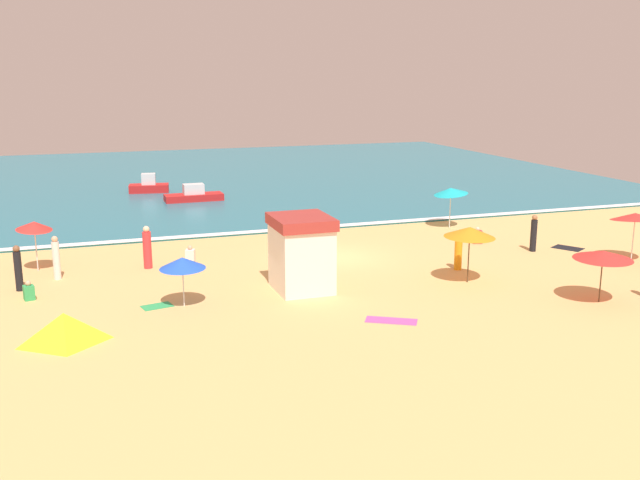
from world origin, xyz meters
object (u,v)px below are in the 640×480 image
Objects in this scene: beach_umbrella_1 at (603,255)px; beachgoer_8 at (147,248)px; beachgoer_5 at (18,268)px; beach_umbrella_0 at (182,263)px; beach_tent at (64,328)px; beachgoer_2 at (534,234)px; beach_umbrella_3 at (635,217)px; beachgoer_3 at (29,292)px; beach_umbrella_2 at (34,226)px; lifeguard_cabana at (301,252)px; beachgoer_6 at (458,253)px; beachgoer_7 at (190,257)px; small_boat_1 at (149,186)px; small_boat_0 at (194,195)px; beach_umbrella_5 at (470,232)px; beachgoer_0 at (56,258)px; beach_umbrella_4 at (451,191)px; beachgoer_1 at (477,236)px.

beach_umbrella_1 reaches higher than beachgoer_8.
beachgoer_5 is at bearing 157.39° from beach_umbrella_1.
beach_tent is (-4.18, -2.56, -1.15)m from beach_umbrella_0.
beach_umbrella_1 is 8.00m from beachgoer_2.
beach_umbrella_3 is (20.44, -0.14, 0.44)m from beach_umbrella_0.
beachgoer_3 is at bearing -73.71° from beachgoer_5.
beach_tent is 5.41m from beachgoer_3.
beach_umbrella_2 is 1.20× the size of beachgoer_8.
lifeguard_cabana reaches higher than beach_tent.
beach_umbrella_3 is 4.59m from beachgoer_2.
beachgoer_7 is (-11.04, 4.54, -0.33)m from beachgoer_6.
beach_tent is 0.75× the size of small_boat_1.
beach_umbrella_2 is at bearing 170.01° from beachgoer_2.
beach_umbrella_3 reaches higher than beachgoer_7.
beachgoer_2 is 23.24m from beachgoer_5.
beach_umbrella_5 is at bearing -71.28° from small_boat_0.
small_boat_0 is at bearing 63.12° from beachgoer_0.
beach_umbrella_4 reaches higher than beachgoer_0.
beachgoer_8 is (-21.15, 6.03, -1.20)m from beach_umbrella_3.
beach_umbrella_0 is (-4.77, -0.60, 0.14)m from lifeguard_cabana.
beach_umbrella_2 is at bearing 164.57° from beach_umbrella_3.
beach_umbrella_3 is at bearing -9.12° from beachgoer_5.
beachgoer_1 is 16.37m from beachgoer_8.
beach_umbrella_4 is (-4.29, 9.28, -0.03)m from beach_umbrella_3.
beachgoer_3 is (-22.80, -0.30, -0.56)m from beachgoer_2.
beachgoer_5 reaches higher than beachgoer_6.
beach_umbrella_4 reaches higher than beach_tent.
beachgoer_0 is 2.21× the size of beachgoer_1.
beachgoer_8 is (4.62, -1.08, -1.12)m from beach_umbrella_2.
beach_umbrella_4 reaches higher than beach_umbrella_1.
beachgoer_8 is (-16.36, 0.54, 0.56)m from beachgoer_1.
small_boat_1 is at bearing 118.45° from small_boat_0.
beach_umbrella_5 reaches higher than beachgoer_3.
beach_umbrella_0 is at bearing -174.31° from beachgoer_6.
lifeguard_cabana reaches higher than beachgoer_0.
beach_umbrella_2 is 1.27× the size of beachgoer_2.
beachgoer_0 is 2.88m from beachgoer_3.
beachgoer_8 is at bearing 19.11° from beachgoer_5.
lifeguard_cabana reaches higher than beach_umbrella_3.
beachgoer_8 is at bearing 178.11° from beachgoer_1.
beachgoer_2 is 23.20m from small_boat_0.
beachgoer_8 is at bearing 170.85° from beachgoer_2.
beach_umbrella_3 is at bearing -9.28° from beachgoer_6.
beach_umbrella_3 is 1.19× the size of beach_tent.
beach_umbrella_1 is 0.96× the size of small_boat_1.
beachgoer_7 is 1.93m from beachgoer_8.
small_boat_1 is at bearing 89.14° from beachgoer_7.
beach_umbrella_2 is at bearing 166.79° from beachgoer_8.
beach_umbrella_1 reaches higher than beachgoer_6.
beach_umbrella_3 reaches higher than beachgoer_3.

